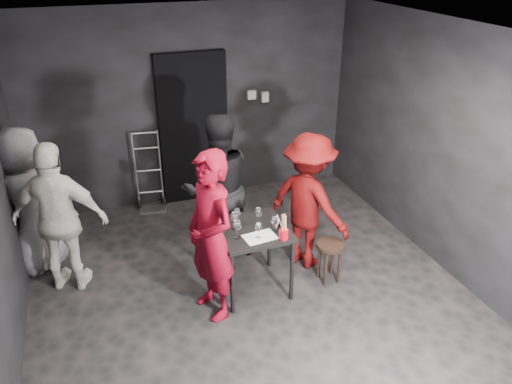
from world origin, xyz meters
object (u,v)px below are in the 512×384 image
object	(u,v)px
server_red	(211,224)
hand_truck	(151,195)
tasting_table	(252,236)
bystander_grey	(27,193)
stool	(330,252)
bystander_cream	(59,211)
man_maroon	(309,198)
woman_black	(217,177)
wine_bottle	(221,220)
breadstick_cup	(284,227)

from	to	relation	value
server_red	hand_truck	bearing A→B (deg)	169.71
tasting_table	bystander_grey	world-z (taller)	bystander_grey
server_red	bystander_grey	bearing A→B (deg)	-146.47
stool	bystander_cream	distance (m)	2.87
hand_truck	man_maroon	xyz separation A→B (m)	(1.49, -1.91, 0.63)
woman_black	man_maroon	size ratio (longest dim) A/B	1.21
server_red	man_maroon	xyz separation A→B (m)	(1.24, 0.47, -0.18)
tasting_table	bystander_cream	distance (m)	1.99
stool	man_maroon	xyz separation A→B (m)	(-0.09, 0.40, 0.48)
stool	wine_bottle	size ratio (longest dim) A/B	1.53
woman_black	bystander_cream	distance (m)	1.70
hand_truck	breadstick_cup	world-z (taller)	hand_truck
man_maroon	server_red	bearing A→B (deg)	82.47
stool	bystander_grey	distance (m)	3.33
tasting_table	server_red	world-z (taller)	server_red
stool	woman_black	world-z (taller)	woman_black
woman_black	man_maroon	bearing A→B (deg)	144.43
man_maroon	bystander_cream	xyz separation A→B (m)	(-2.59, 0.45, 0.09)
bystander_grey	wine_bottle	xyz separation A→B (m)	(1.85, -1.12, -0.09)
server_red	bystander_grey	distance (m)	2.18
stool	wine_bottle	bearing A→B (deg)	169.01
wine_bottle	tasting_table	bearing A→B (deg)	-13.92
hand_truck	woman_black	size ratio (longest dim) A/B	0.55
woman_black	bystander_grey	xyz separation A→B (m)	(-2.01, 0.42, -0.06)
wine_bottle	breadstick_cup	bearing A→B (deg)	-34.54
hand_truck	bystander_cream	bearing A→B (deg)	-118.14
tasting_table	stool	bearing A→B (deg)	-9.93
wine_bottle	woman_black	bearing A→B (deg)	77.08
woman_black	man_maroon	xyz separation A→B (m)	(0.89, -0.51, -0.18)
tasting_table	breadstick_cup	distance (m)	0.43
tasting_table	woman_black	xyz separation A→B (m)	(-0.14, 0.77, 0.37)
server_red	breadstick_cup	distance (m)	0.73
bystander_cream	server_red	bearing A→B (deg)	167.28
bystander_grey	breadstick_cup	distance (m)	2.80
woman_black	wine_bottle	distance (m)	0.73
bystander_grey	breadstick_cup	world-z (taller)	bystander_grey
stool	server_red	bearing A→B (deg)	-177.24
server_red	woman_black	xyz separation A→B (m)	(0.34, 0.98, 0.00)
man_maroon	stool	bearing A→B (deg)	164.50
hand_truck	man_maroon	world-z (taller)	man_maroon
tasting_table	bystander_grey	bearing A→B (deg)	151.00
server_red	woman_black	bearing A→B (deg)	144.35
stool	server_red	distance (m)	1.48
stool	bystander_cream	bearing A→B (deg)	162.40
breadstick_cup	wine_bottle	bearing A→B (deg)	145.46
man_maroon	breadstick_cup	world-z (taller)	man_maroon
bystander_cream	wine_bottle	distance (m)	1.66
bystander_cream	breadstick_cup	size ratio (longest dim) A/B	6.42
man_maroon	woman_black	bearing A→B (deg)	31.89
stool	hand_truck	bearing A→B (deg)	124.30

